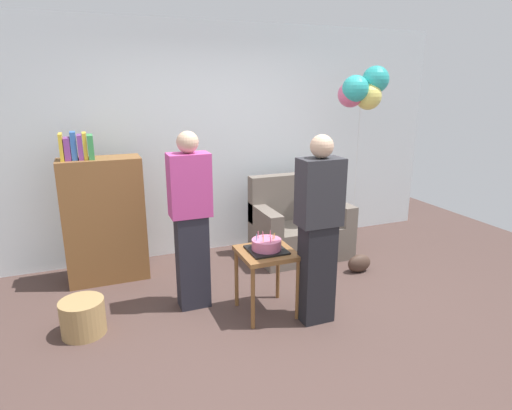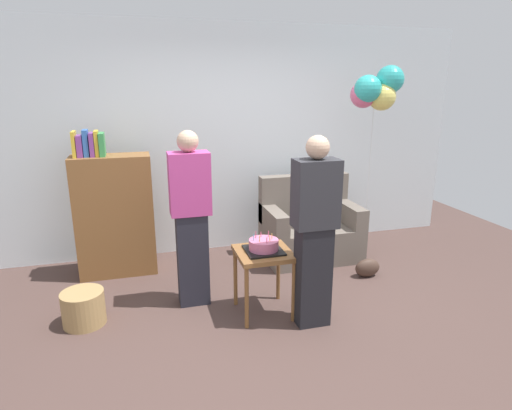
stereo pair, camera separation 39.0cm
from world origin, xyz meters
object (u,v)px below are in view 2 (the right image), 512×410
couch (309,229)px  balloon_bunch (376,90)px  side_table (264,261)px  birthday_cake (264,246)px  person_holding_cake (314,232)px  wicker_basket (84,308)px  person_blowing_candles (191,219)px  handbag (367,268)px  bookshelf (114,214)px

couch → balloon_bunch: 1.74m
side_table → balloon_bunch: 2.28m
birthday_cake → person_holding_cake: person_holding_cake is taller
wicker_basket → balloon_bunch: bearing=12.0°
side_table → couch: bearing=51.3°
balloon_bunch → person_blowing_candles: bearing=-166.1°
person_holding_cake → balloon_bunch: 1.99m
birthday_cake → person_blowing_candles: size_ratio=0.20×
couch → side_table: (-0.91, -1.13, 0.17)m
side_table → person_blowing_candles: bearing=147.6°
side_table → person_holding_cake: size_ratio=0.37×
wicker_basket → side_table: bearing=-8.5°
birthday_cake → person_blowing_candles: (-0.58, 0.37, 0.18)m
couch → handbag: 0.84m
wicker_basket → balloon_bunch: balloon_bunch is taller
couch → birthday_cake: bearing=-128.7°
person_holding_cake → balloon_bunch: (1.17, 1.16, 1.12)m
birthday_cake → person_blowing_candles: 0.71m
wicker_basket → balloon_bunch: 3.62m
couch → person_holding_cake: 1.59m
side_table → handbag: 1.42m
person_holding_cake → side_table: bearing=-15.0°
bookshelf → wicker_basket: bearing=-104.3°
person_blowing_candles → birthday_cake: bearing=-28.0°
couch → balloon_bunch: size_ratio=0.50×
person_blowing_candles → handbag: bearing=6.1°
couch → person_blowing_candles: person_blowing_candles is taller
side_table → bookshelf: bearing=135.5°
wicker_basket → person_holding_cake: bearing=-14.9°
side_table → wicker_basket: size_ratio=1.66×
bookshelf → birthday_cake: 1.81m
person_holding_cake → wicker_basket: bearing=7.9°
bookshelf → handbag: 2.78m
wicker_basket → handbag: size_ratio=1.29×
couch → person_blowing_candles: (-1.49, -0.77, 0.49)m
bookshelf → birthday_cake: (1.29, -1.27, -0.03)m
couch → handbag: couch is taller
couch → handbag: (0.39, -0.71, -0.24)m
person_blowing_candles → person_holding_cake: 1.13m
side_table → person_blowing_candles: 0.76m
bookshelf → wicker_basket: 1.19m
birthday_cake → bookshelf: bearing=135.5°
bookshelf → person_holding_cake: person_holding_cake is taller
balloon_bunch → person_holding_cake: bearing=-135.2°
birthday_cake → handbag: bearing=18.1°
birthday_cake → balloon_bunch: (1.52, 0.89, 1.30)m
bookshelf → wicker_basket: (-0.26, -1.03, -0.53)m
person_blowing_candles → balloon_bunch: balloon_bunch is taller
person_holding_cake → handbag: size_ratio=5.82×
balloon_bunch → birthday_cake: bearing=-149.8°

